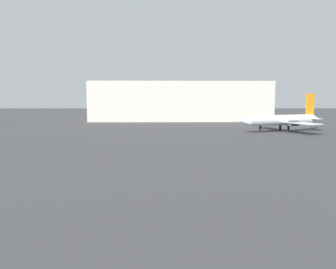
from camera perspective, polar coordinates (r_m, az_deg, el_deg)
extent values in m
cylinder|color=silver|center=(88.74, 18.54, 2.33)|extent=(18.76, 8.41, 2.59)
cone|color=silver|center=(82.52, 12.56, 2.24)|extent=(3.53, 3.36, 2.59)
cone|color=silver|center=(95.80, 23.69, 2.38)|extent=(3.53, 3.36, 2.59)
cube|color=silver|center=(89.35, 19.01, 2.08)|extent=(10.51, 21.72, 0.19)
cube|color=silver|center=(94.56, 22.89, 2.53)|extent=(3.86, 6.85, 0.13)
cube|color=orange|center=(94.18, 22.80, 4.74)|extent=(2.46, 1.01, 5.23)
cylinder|color=#4C4C54|center=(85.82, 20.41, 1.80)|extent=(2.68, 2.08, 1.41)
cylinder|color=#4C4C54|center=(92.26, 17.16, 2.17)|extent=(2.68, 2.08, 1.41)
cube|color=black|center=(85.32, 15.29, 0.87)|extent=(0.50, 0.50, 1.62)
cube|color=black|center=(88.25, 19.61, 0.90)|extent=(0.50, 0.50, 1.62)
cube|color=black|center=(90.70, 18.36, 1.07)|extent=(0.50, 0.50, 1.62)
cube|color=beige|center=(129.45, 2.01, 5.59)|extent=(66.53, 18.84, 14.56)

